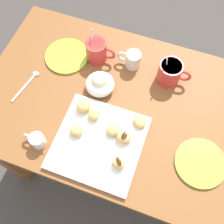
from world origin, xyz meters
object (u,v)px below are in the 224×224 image
Objects in this scene: beignet_0 at (113,130)px; beignet_3 at (119,163)px; beignet_2 at (94,115)px; chocolate_sauce_pitcher at (37,140)px; pastry_plate_square at (99,142)px; ice_cream_bowl at (100,83)px; saucer_lime_right at (67,56)px; beignet_4 at (76,131)px; coffee_mug_red_left at (97,50)px; beignet_6 at (140,121)px; beignet_5 at (83,106)px; beignet_1 at (124,138)px; saucer_lime_left at (200,163)px; coffee_mug_red_right at (170,72)px; cream_pitcher_white at (132,59)px; dining_table at (117,118)px.

beignet_3 is at bearing -60.86° from beignet_0.
beignet_2 and beignet_3 have the same top height.
beignet_2 is (0.15, 0.16, 0.00)m from chocolate_sauce_pitcher.
pastry_plate_square is 0.11m from beignet_3.
saucer_lime_right is (-0.19, 0.10, -0.03)m from ice_cream_bowl.
beignet_3 is 0.95× the size of beignet_4.
coffee_mug_red_left is 2.93× the size of beignet_4.
beignet_0 is 0.10m from beignet_6.
beignet_1 is at bearing -20.07° from beignet_5.
beignet_6 is at bearing 11.10° from beignet_2.
saucer_lime_left is 0.28m from beignet_1.
beignet_4 is (-0.17, -0.03, -0.00)m from beignet_1.
coffee_mug_red_right is 0.32m from beignet_0.
coffee_mug_red_right is 0.34m from beignet_2.
ice_cream_bowl is at bearing 77.91° from beignet_5.
saucer_lime_left is at bearing -41.56° from cream_pitcher_white.
ice_cream_bowl is 0.31m from chocolate_sauce_pitcher.
ice_cream_bowl is 0.21m from beignet_6.
cream_pitcher_white is at bearing 68.00° from beignet_5.
cream_pitcher_white is at bearing 64.71° from chocolate_sauce_pitcher.
coffee_mug_red_right reaches higher than beignet_0.
ice_cream_bowl is (-0.08, -0.15, -0.00)m from cream_pitcher_white.
pastry_plate_square is at bearing -123.98° from beignet_0.
coffee_mug_red_right is 0.36m from beignet_5.
dining_table is at bearing 49.72° from chocolate_sauce_pitcher.
dining_table is at bearing 117.45° from beignet_1.
cream_pitcher_white is 0.43m from beignet_3.
cream_pitcher_white is at bearing 78.73° from beignet_2.
beignet_3 is (0.17, -0.27, -0.00)m from ice_cream_bowl.
chocolate_sauce_pitcher is 0.57m from saucer_lime_left.
dining_table is 22.74× the size of beignet_0.
beignet_3 is (0.30, 0.02, 0.00)m from chocolate_sauce_pitcher.
beignet_3 reaches higher than pastry_plate_square.
ice_cream_bowl is at bearing -27.22° from saucer_lime_right.
beignet_0 is 0.09m from beignet_2.
coffee_mug_red_left is 1.53× the size of chocolate_sauce_pitcher.
beignet_3 is 0.19m from beignet_4.
ice_cream_bowl reaches higher than beignet_0.
ice_cream_bowl reaches higher than saucer_lime_right.
beignet_2 reaches higher than beignet_6.
beignet_3 and beignet_4 have the same top height.
cream_pitcher_white reaches higher than chocolate_sauce_pitcher.
coffee_mug_red_right is 2.67× the size of beignet_6.
pastry_plate_square is 0.36m from saucer_lime_left.
saucer_lime_right is (-0.43, -0.04, -0.04)m from coffee_mug_red_right.
coffee_mug_red_left is 1.34× the size of cream_pitcher_white.
beignet_1 is at bearing -62.55° from dining_table.
pastry_plate_square is 2.92× the size of cream_pitcher_white.
cream_pitcher_white is at bearing 174.63° from coffee_mug_red_right.
chocolate_sauce_pitcher is (-0.21, -0.25, 0.17)m from dining_table.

